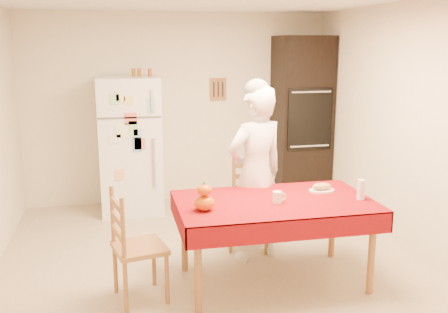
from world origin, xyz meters
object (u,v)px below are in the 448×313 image
object	(u,v)px
bread_plate	(322,191)
chair_left	(132,242)
oven_cabinet	(301,119)
refrigerator	(130,145)
chair_far	(250,199)
pumpkin_lower	(204,203)
dining_table	(274,208)
coffee_mug	(277,197)
wine_glass	(361,190)
seated_woman	(256,174)

from	to	relation	value
bread_plate	chair_left	bearing A→B (deg)	-172.46
oven_cabinet	chair_left	xyz separation A→B (m)	(-2.36, -2.40, -0.59)
refrigerator	chair_far	size ratio (longest dim) A/B	1.79
chair_far	pumpkin_lower	world-z (taller)	chair_far
dining_table	coffee_mug	world-z (taller)	coffee_mug
dining_table	wine_glass	xyz separation A→B (m)	(0.74, -0.13, 0.16)
refrigerator	pumpkin_lower	bearing A→B (deg)	-78.13
chair_left	pumpkin_lower	bearing A→B (deg)	-108.89
refrigerator	chair_far	xyz separation A→B (m)	(1.17, -1.43, -0.34)
coffee_mug	wine_glass	world-z (taller)	wine_glass
chair_far	bread_plate	bearing A→B (deg)	-36.49
wine_glass	chair_far	bearing A→B (deg)	126.30
oven_cabinet	bread_plate	world-z (taller)	oven_cabinet
seated_woman	pumpkin_lower	bearing A→B (deg)	28.06
pumpkin_lower	bread_plate	size ratio (longest dim) A/B	0.70
pumpkin_lower	dining_table	bearing A→B (deg)	12.01
oven_cabinet	chair_far	size ratio (longest dim) A/B	2.32
refrigerator	wine_glass	xyz separation A→B (m)	(1.89, -2.42, -0.00)
seated_woman	chair_left	bearing A→B (deg)	7.44
pumpkin_lower	wine_glass	size ratio (longest dim) A/B	0.96
seated_woman	coffee_mug	world-z (taller)	seated_woman
chair_far	bread_plate	xyz separation A→B (m)	(0.49, -0.69, 0.26)
seated_woman	chair_far	bearing A→B (deg)	-115.13
chair_far	seated_woman	world-z (taller)	seated_woman
chair_far	coffee_mug	world-z (taller)	chair_far
dining_table	bread_plate	xyz separation A→B (m)	(0.51, 0.16, 0.08)
dining_table	bread_plate	world-z (taller)	bread_plate
coffee_mug	wine_glass	distance (m)	0.75
bread_plate	pumpkin_lower	bearing A→B (deg)	-165.51
chair_far	wine_glass	world-z (taller)	chair_far
chair_far	pumpkin_lower	distance (m)	1.23
oven_cabinet	chair_far	world-z (taller)	oven_cabinet
refrigerator	pumpkin_lower	xyz separation A→B (m)	(0.51, -2.42, -0.03)
seated_woman	bread_plate	bearing A→B (deg)	124.35
dining_table	pumpkin_lower	size ratio (longest dim) A/B	10.11
chair_far	seated_woman	bearing A→B (deg)	-77.48
oven_cabinet	pumpkin_lower	xyz separation A→B (m)	(-1.77, -2.47, -0.28)
oven_cabinet	dining_table	world-z (taller)	oven_cabinet
chair_far	chair_left	xyz separation A→B (m)	(-1.25, -0.92, 0.00)
coffee_mug	bread_plate	xyz separation A→B (m)	(0.51, 0.24, -0.04)
coffee_mug	oven_cabinet	bearing A→B (deg)	64.90
refrigerator	oven_cabinet	xyz separation A→B (m)	(2.28, 0.05, 0.25)
refrigerator	dining_table	bearing A→B (deg)	-63.31
dining_table	pumpkin_lower	bearing A→B (deg)	-167.99
dining_table	seated_woman	bearing A→B (deg)	91.42
dining_table	seated_woman	xyz separation A→B (m)	(-0.01, 0.54, 0.16)
oven_cabinet	dining_table	distance (m)	2.63
chair_far	wine_glass	xyz separation A→B (m)	(0.73, -0.99, 0.34)
refrigerator	chair_far	distance (m)	1.88
pumpkin_lower	wine_glass	distance (m)	1.38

